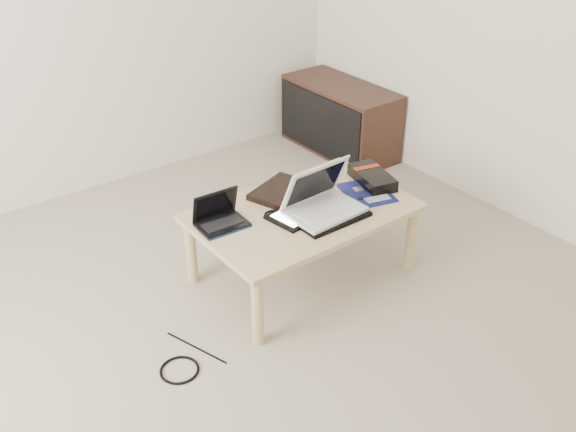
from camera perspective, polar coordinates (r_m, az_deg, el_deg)
ground at (r=2.98m, az=-3.07°, el=-12.43°), size 4.00×4.00×0.00m
coffee_table at (r=3.28m, az=1.37°, el=-0.18°), size 1.10×0.70×0.40m
media_cabinet at (r=4.76m, az=4.59°, el=8.65°), size 0.41×0.90×0.50m
book at (r=3.38m, az=-0.33°, el=2.15°), size 0.39×0.36×0.03m
netbook at (r=3.13m, az=-6.07°, el=-0.18°), size 0.25×0.19×0.17m
tablet at (r=3.20m, az=0.77°, el=0.12°), size 0.30×0.25×0.01m
remote at (r=3.30m, az=2.87°, el=1.19°), size 0.14×0.24×0.02m
neoprene_sleeve at (r=3.20m, az=3.47°, el=0.15°), size 0.37×0.27×0.02m
white_laptop at (r=3.19m, az=3.00°, el=1.31°), size 0.38×0.27×0.25m
motherboard at (r=3.43m, az=7.02°, el=2.08°), size 0.30×0.34×0.01m
gpu_box at (r=3.52m, az=7.49°, el=3.42°), size 0.22×0.33×0.07m
cable_coil at (r=3.20m, az=-1.31°, el=0.09°), size 0.10×0.10×0.01m
floor_cable_coil at (r=2.95m, az=-9.62°, el=-13.35°), size 0.19×0.19×0.01m
floor_cable_trail at (r=3.05m, az=-8.15°, el=-11.51°), size 0.12×0.34×0.01m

